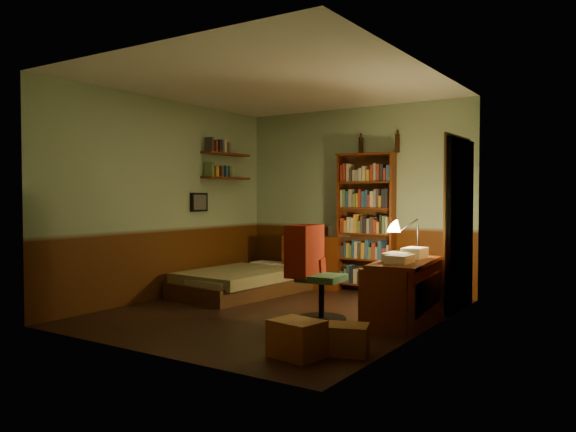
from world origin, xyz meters
The scene contains 24 objects.
floor centered at (0.00, 0.00, -0.01)m, with size 3.50×4.00×0.02m, color black.
ceiling centered at (0.00, 0.00, 2.61)m, with size 3.50×4.00×0.02m, color silver.
wall_back centered at (0.00, 2.01, 1.30)m, with size 3.50×0.02×2.60m, color #8CA780.
wall_left centered at (-1.76, 0.00, 1.30)m, with size 0.02×4.00×2.60m, color #8CA780.
wall_right centered at (1.76, 0.00, 1.30)m, with size 0.02×4.00×2.60m, color #8CA780.
wall_front centered at (0.00, -2.01, 1.30)m, with size 3.50×0.02×2.60m, color #8CA780.
doorway centered at (1.72, 1.30, 1.00)m, with size 0.06×0.90×2.00m, color black.
door_trim centered at (1.69, 1.30, 1.00)m, with size 0.02×0.98×2.08m, color #452915.
bed centered at (-1.05, 0.79, 0.29)m, with size 1.04×1.95×0.58m, color olive.
dresser centered at (-0.54, 1.76, 0.38)m, with size 0.85×0.43×0.76m, color #56210B.
mini_stereo centered at (-0.17, 1.89, 0.83)m, with size 0.28×0.21×0.15m, color #B2B2B7.
bookshelf centered at (0.25, 1.85, 0.96)m, with size 0.83×0.26×1.93m, color #56210B.
bottle_left centered at (0.12, 1.96, 2.05)m, with size 0.06×0.06×0.24m, color black.
bottle_right centered at (0.67, 1.96, 2.05)m, with size 0.07×0.07×0.25m, color black.
desk centered at (1.44, 0.31, 0.33)m, with size 0.51×1.23×0.66m, color #56210B.
paper_stack centered at (1.44, 0.57, 0.72)m, with size 0.21×0.29×0.12m, color silver.
desk_lamp centered at (1.37, 0.86, 0.97)m, with size 0.18×0.18×0.62m, color black.
office_chair centered at (0.69, -0.16, 0.52)m, with size 0.52×0.46×1.05m, color #37633E.
red_jacket centered at (0.56, 0.07, 1.32)m, with size 0.26×0.47×0.55m, color maroon.
wall_shelf_lower centered at (-1.64, 1.10, 1.60)m, with size 0.20×0.90×0.03m, color #56210B.
wall_shelf_upper centered at (-1.64, 1.10, 1.95)m, with size 0.20×0.90×0.03m, color #56210B.
framed_picture centered at (-1.72, 0.60, 1.25)m, with size 0.04×0.32×0.26m, color black.
cardboard_box_a centered at (1.17, -1.39, 0.15)m, with size 0.41×0.33×0.31m, color olive.
cardboard_box_b centered at (1.47, -1.08, 0.12)m, with size 0.35×0.29×0.25m, color olive.
Camera 1 is at (3.63, -5.28, 1.33)m, focal length 35.00 mm.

